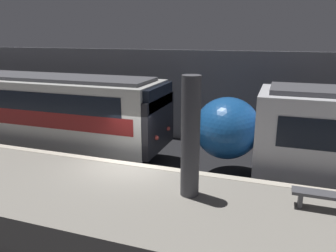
# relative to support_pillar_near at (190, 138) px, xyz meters

# --- Properties ---
(ground_plane) EXTENTS (120.00, 120.00, 0.00)m
(ground_plane) POSITION_rel_support_pillar_near_xyz_m (-2.48, 1.59, -2.74)
(ground_plane) COLOR black
(platform) EXTENTS (40.00, 4.20, 1.12)m
(platform) POSITION_rel_support_pillar_near_xyz_m (-2.48, -0.50, -2.18)
(platform) COLOR gray
(platform) RESTS_ON ground
(station_rear_barrier) EXTENTS (50.00, 0.15, 4.59)m
(station_rear_barrier) POSITION_rel_support_pillar_near_xyz_m (-2.48, 8.07, -0.44)
(station_rear_barrier) COLOR gray
(station_rear_barrier) RESTS_ON ground
(support_pillar_near) EXTENTS (0.50, 0.50, 3.25)m
(support_pillar_near) POSITION_rel_support_pillar_near_xyz_m (0.00, 0.00, 0.00)
(support_pillar_near) COLOR #47474C
(support_pillar_near) RESTS_ON platform
(train_boxy) EXTENTS (15.57, 3.02, 3.60)m
(train_boxy) POSITION_rel_support_pillar_near_xyz_m (-9.99, 3.95, -0.87)
(train_boxy) COLOR black
(train_boxy) RESTS_ON ground
(platform_bench) EXTENTS (1.50, 0.40, 0.45)m
(platform_bench) POSITION_rel_support_pillar_near_xyz_m (3.36, 0.30, -1.29)
(platform_bench) COLOR #4C4C51
(platform_bench) RESTS_ON platform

